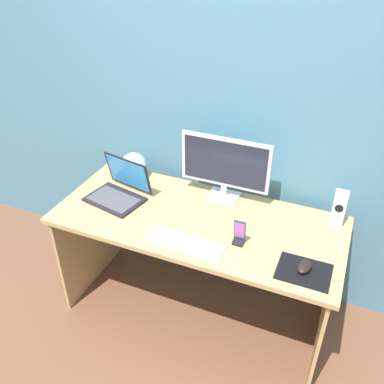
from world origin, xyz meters
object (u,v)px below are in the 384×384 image
Objects in this scene: keyboard_external at (186,243)px; phone_in_dock at (239,235)px; fishbowl at (134,165)px; speaker_right at (339,208)px; laptop at (119,191)px; monitor at (225,166)px; mouse at (304,267)px.

phone_in_dock is at bearing 24.50° from keyboard_external.
speaker_right is at bearing -0.37° from fishbowl.
monitor is at bearing 23.20° from laptop.
keyboard_external is at bearing -164.95° from mouse.
speaker_right reaches higher than fishbowl.
phone_in_dock is at bearing -9.05° from laptop.
speaker_right is (0.65, -0.00, -0.11)m from monitor.
phone_in_dock is (0.82, -0.37, -0.03)m from fishbowl.
fishbowl is at bearing 170.16° from mouse.
fishbowl reaches higher than mouse.
mouse is (0.59, 0.04, 0.02)m from keyboard_external.
keyboard_external is 0.59m from mouse.
laptop is 3.66× the size of mouse.
monitor is 3.18× the size of fishbowl.
fishbowl is (-0.04, 0.25, 0.03)m from laptop.
fishbowl is 1.18× the size of phone_in_dock.
fishbowl is 0.41× the size of keyboard_external.
speaker_right is 1.94× the size of mouse.
phone_in_dock is at bearing -24.55° from fishbowl.
keyboard_external is at bearing -155.79° from phone_in_dock.
fishbowl is 1.24m from mouse.
laptop is (-1.21, -0.24, -0.05)m from speaker_right.
monitor is 1.31× the size of keyboard_external.
laptop reaches higher than mouse.
laptop is at bearing 170.95° from phone_in_dock.
phone_in_dock is (0.21, -0.37, -0.16)m from monitor.
mouse is at bearing -20.94° from fishbowl.
monitor is 1.43× the size of laptop.
speaker_right is 1.39× the size of phone_in_dock.
mouse is at bearing -11.62° from phone_in_dock.
monitor is at bearing 85.84° from keyboard_external.
laptop is 0.26m from fishbowl.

